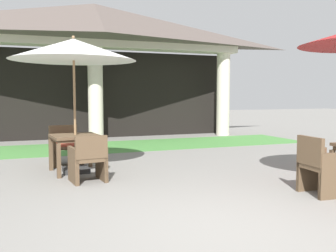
{
  "coord_description": "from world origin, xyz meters",
  "views": [
    {
      "loc": [
        -2.22,
        -3.63,
        1.52
      ],
      "look_at": [
        0.39,
        3.19,
        0.92
      ],
      "focal_mm": 40.23,
      "sensor_mm": 36.0,
      "label": 1
    }
  ],
  "objects_px": {
    "patio_chair_near_foreground_north": "(66,147)",
    "terracotta_urn": "(85,151)",
    "patio_chair_near_foreground_south": "(88,160)",
    "patio_table_near_foreground": "(75,140)",
    "patio_umbrella_near_foreground": "(74,51)",
    "patio_chair_mid_left_west": "(321,167)"
  },
  "relations": [
    {
      "from": "patio_chair_near_foreground_north",
      "to": "terracotta_urn",
      "type": "bearing_deg",
      "value": -132.92
    },
    {
      "from": "patio_chair_near_foreground_south",
      "to": "patio_table_near_foreground",
      "type": "bearing_deg",
      "value": 90.0
    },
    {
      "from": "patio_chair_near_foreground_south",
      "to": "terracotta_urn",
      "type": "xyz_separation_m",
      "value": [
        0.32,
        2.52,
        -0.22
      ]
    },
    {
      "from": "terracotta_urn",
      "to": "patio_chair_near_foreground_north",
      "type": "bearing_deg",
      "value": -126.73
    },
    {
      "from": "patio_umbrella_near_foreground",
      "to": "patio_chair_near_foreground_north",
      "type": "bearing_deg",
      "value": 96.19
    },
    {
      "from": "patio_chair_near_foreground_north",
      "to": "patio_chair_mid_left_west",
      "type": "distance_m",
      "value": 5.2
    },
    {
      "from": "patio_table_near_foreground",
      "to": "terracotta_urn",
      "type": "height_order",
      "value": "patio_table_near_foreground"
    },
    {
      "from": "patio_chair_mid_left_west",
      "to": "patio_table_near_foreground",
      "type": "bearing_deg",
      "value": -129.45
    },
    {
      "from": "patio_chair_mid_left_west",
      "to": "patio_chair_near_foreground_north",
      "type": "bearing_deg",
      "value": -136.1
    },
    {
      "from": "patio_table_near_foreground",
      "to": "patio_chair_mid_left_west",
      "type": "xyz_separation_m",
      "value": [
        3.27,
        -3.05,
        -0.21
      ]
    },
    {
      "from": "terracotta_urn",
      "to": "patio_chair_near_foreground_south",
      "type": "bearing_deg",
      "value": -97.18
    },
    {
      "from": "patio_umbrella_near_foreground",
      "to": "patio_table_near_foreground",
      "type": "bearing_deg",
      "value": 135.0
    },
    {
      "from": "patio_chair_mid_left_west",
      "to": "terracotta_urn",
      "type": "bearing_deg",
      "value": -144.95
    },
    {
      "from": "patio_chair_mid_left_west",
      "to": "terracotta_urn",
      "type": "distance_m",
      "value": 5.47
    },
    {
      "from": "patio_table_near_foreground",
      "to": "terracotta_urn",
      "type": "distance_m",
      "value": 1.73
    },
    {
      "from": "patio_chair_near_foreground_south",
      "to": "terracotta_urn",
      "type": "height_order",
      "value": "patio_chair_near_foreground_south"
    },
    {
      "from": "patio_umbrella_near_foreground",
      "to": "terracotta_urn",
      "type": "bearing_deg",
      "value": 75.48
    },
    {
      "from": "patio_chair_mid_left_west",
      "to": "terracotta_urn",
      "type": "relative_size",
      "value": 2.2
    },
    {
      "from": "patio_umbrella_near_foreground",
      "to": "patio_chair_near_foreground_north",
      "type": "height_order",
      "value": "patio_umbrella_near_foreground"
    },
    {
      "from": "patio_umbrella_near_foreground",
      "to": "terracotta_urn",
      "type": "xyz_separation_m",
      "value": [
        0.42,
        1.61,
        -2.2
      ]
    },
    {
      "from": "patio_table_near_foreground",
      "to": "terracotta_urn",
      "type": "relative_size",
      "value": 2.38
    },
    {
      "from": "patio_table_near_foreground",
      "to": "terracotta_urn",
      "type": "xyz_separation_m",
      "value": [
        0.42,
        1.61,
        -0.47
      ]
    }
  ]
}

